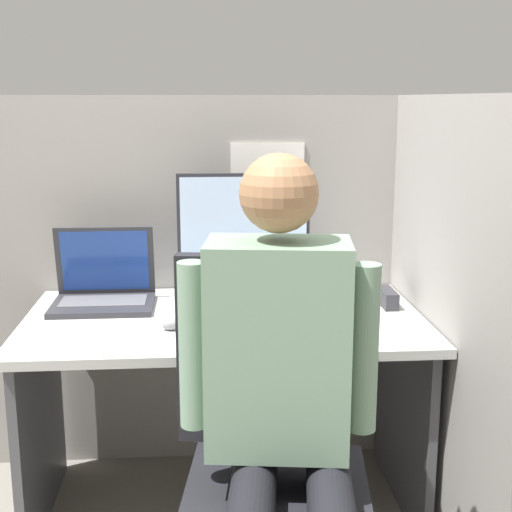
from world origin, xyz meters
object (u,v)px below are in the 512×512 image
stapler (387,298)px  paper_box (244,292)px  monitor (244,230)px  office_chair (268,450)px  laptop (104,291)px  carrot_toy (203,333)px  coffee_mug (337,290)px  person (284,394)px

stapler → paper_box: bearing=165.9°
monitor → office_chair: size_ratio=0.47×
monitor → laptop: 0.54m
laptop → carrot_toy: size_ratio=2.80×
office_chair → coffee_mug: bearing=66.9°
laptop → stapler: size_ratio=2.39×
laptop → coffee_mug: size_ratio=4.29×
laptop → person: bearing=-60.0°
paper_box → monitor: bearing=90.0°
paper_box → stapler: (0.50, -0.13, 0.00)m
stapler → laptop: bearing=175.2°
monitor → coffee_mug: 0.40m
carrot_toy → person: (0.19, -0.54, 0.03)m
paper_box → office_chair: size_ratio=0.35×
stapler → office_chair: size_ratio=0.14×
paper_box → carrot_toy: paper_box is taller
person → coffee_mug: 0.98m
person → monitor: bearing=92.0°
person → coffee_mug: person is taller
paper_box → monitor: (-0.00, 0.00, 0.23)m
carrot_toy → office_chair: size_ratio=0.12×
monitor → stapler: bearing=-14.4°
monitor → laptop: (-0.50, -0.04, -0.20)m
coffee_mug → paper_box: bearing=172.5°
stapler → coffee_mug: bearing=153.7°
stapler → office_chair: office_chair is taller
laptop → stapler: 1.01m
stapler → person: person is taller
person → coffee_mug: size_ratio=16.01×
carrot_toy → monitor: bearing=70.6°
person → stapler: bearing=61.1°
carrot_toy → paper_box: bearing=70.5°
laptop → office_chair: bearing=-56.0°
stapler → carrot_toy: bearing=-154.8°
person → carrot_toy: bearing=109.3°
paper_box → person: bearing=-87.9°
stapler → person: 0.97m
stapler → coffee_mug: 0.18m
monitor → carrot_toy: 0.52m
paper_box → stapler: stapler is taller
paper_box → coffee_mug: bearing=-7.5°
person → paper_box: bearing=92.1°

